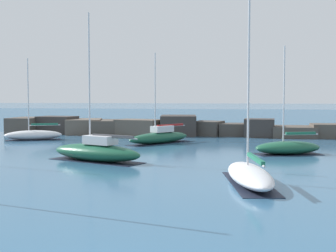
{
  "coord_description": "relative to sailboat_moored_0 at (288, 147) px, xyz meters",
  "views": [
    {
      "loc": [
        3.73,
        -10.41,
        4.82
      ],
      "look_at": [
        -2.72,
        28.36,
        2.3
      ],
      "focal_mm": 50.0,
      "sensor_mm": 36.0,
      "label": 1
    }
  ],
  "objects": [
    {
      "name": "sailboat_moored_0",
      "position": [
        0.0,
        0.0,
        0.0
      ],
      "size": [
        6.14,
        4.27,
        8.93
      ],
      "color": "#195138",
      "rests_on": "ground"
    },
    {
      "name": "sailboat_moored_6",
      "position": [
        -26.51,
        8.46,
        0.0
      ],
      "size": [
        6.34,
        4.3,
        8.9
      ],
      "color": "silver",
      "rests_on": "ground"
    },
    {
      "name": "open_sea_beyond",
      "position": [
        -7.22,
        77.0,
        -0.57
      ],
      "size": [
        400.0,
        116.0,
        0.01
      ],
      "color": "#235175",
      "rests_on": "ground"
    },
    {
      "name": "sailboat_moored_5",
      "position": [
        -3.24,
        -13.75,
        -0.05
      ],
      "size": [
        3.44,
        8.2,
        10.6
      ],
      "color": "white",
      "rests_on": "ground"
    },
    {
      "name": "sailboat_moored_8",
      "position": [
        -14.39,
        -6.49,
        0.16
      ],
      "size": [
        8.24,
        5.26,
        10.97
      ],
      "color": "#195138",
      "rests_on": "ground"
    },
    {
      "name": "breakwater_jetty",
      "position": [
        -5.67,
        17.1,
        0.42
      ],
      "size": [
        57.13,
        7.21,
        2.43
      ],
      "color": "#4C443D",
      "rests_on": "ground"
    },
    {
      "name": "sailboat_moored_3",
      "position": [
        -12.13,
        7.15,
        0.09
      ],
      "size": [
        6.16,
        7.85,
        9.14
      ],
      "color": "#195138",
      "rests_on": "ground"
    }
  ]
}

